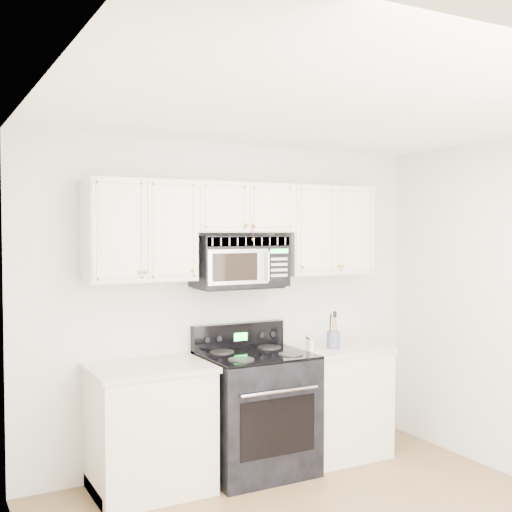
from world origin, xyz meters
TOP-DOWN VIEW (x-y plane):
  - room at (0.00, 0.00)m, footprint 3.51×3.51m
  - base_cabinet_left at (-0.80, 1.44)m, footprint 0.86×0.65m
  - base_cabinet_right at (0.80, 1.44)m, footprint 0.86×0.65m
  - range at (0.05, 1.41)m, footprint 0.81×0.74m
  - upper_cabinets at (0.00, 1.58)m, footprint 2.44×0.37m
  - microwave at (-0.01, 1.56)m, footprint 0.73×0.42m
  - utensil_crock at (0.77, 1.37)m, footprint 0.11×0.11m
  - shaker_salt at (0.54, 1.40)m, footprint 0.05×0.05m
  - shaker_pepper at (0.53, 1.35)m, footprint 0.05×0.05m

SIDE VIEW (x-z plane):
  - base_cabinet_left at x=-0.80m, z-range -0.03..0.89m
  - base_cabinet_right at x=0.80m, z-range -0.03..0.89m
  - range at x=0.05m, z-range -0.08..1.05m
  - shaker_pepper at x=0.53m, z-range 0.92..1.03m
  - shaker_salt at x=0.54m, z-range 0.92..1.03m
  - utensil_crock at x=0.77m, z-range 0.84..1.15m
  - room at x=0.00m, z-range 0.00..2.60m
  - microwave at x=-0.01m, z-range 1.45..1.85m
  - upper_cabinets at x=0.00m, z-range 1.56..2.31m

